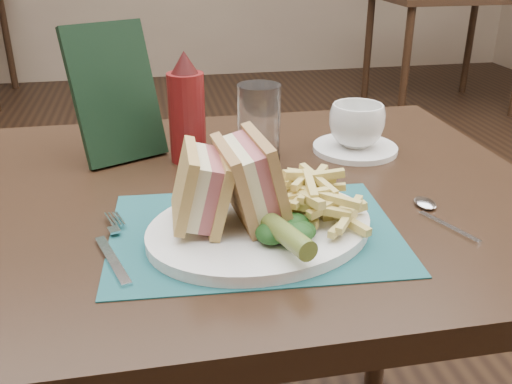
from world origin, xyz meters
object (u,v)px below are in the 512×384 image
(drinking_glass, at_px, (259,123))
(placemat, at_px, (254,232))
(sandwich_half_a, at_px, (185,188))
(coffee_cup, at_px, (357,125))
(sandwich_half_b, at_px, (235,181))
(plate, at_px, (260,228))
(ketchup_bottle, at_px, (187,107))
(saucer, at_px, (355,148))
(table_main, at_px, (252,376))
(table_bg_right, at_px, (441,51))
(check_presenter, at_px, (115,93))

(drinking_glass, bearing_deg, placemat, -102.28)
(sandwich_half_a, relative_size, coffee_cup, 1.07)
(placemat, distance_m, sandwich_half_b, 0.08)
(placemat, bearing_deg, plate, -41.70)
(sandwich_half_b, bearing_deg, ketchup_bottle, 92.60)
(sandwich_half_a, distance_m, saucer, 0.42)
(table_main, bearing_deg, placemat, -98.60)
(sandwich_half_a, relative_size, sandwich_half_b, 0.89)
(table_bg_right, xyz_separation_m, drinking_glass, (-1.76, -2.65, 0.44))
(plate, height_order, sandwich_half_b, sandwich_half_b)
(plate, height_order, sandwich_half_a, sandwich_half_a)
(coffee_cup, bearing_deg, check_presenter, 172.64)
(sandwich_half_b, distance_m, coffee_cup, 0.37)
(plate, xyz_separation_m, coffee_cup, (0.23, 0.27, 0.04))
(table_main, height_order, table_bg_right, same)
(coffee_cup, height_order, drinking_glass, drinking_glass)
(sandwich_half_a, height_order, sandwich_half_b, sandwich_half_b)
(saucer, xyz_separation_m, coffee_cup, (0.00, 0.00, 0.04))
(saucer, bearing_deg, sandwich_half_a, -140.83)
(table_bg_right, height_order, check_presenter, check_presenter)
(table_bg_right, distance_m, placemat, 3.44)
(placemat, bearing_deg, drinking_glass, 77.72)
(table_bg_right, bearing_deg, drinking_glass, -123.58)
(coffee_cup, relative_size, drinking_glass, 0.74)
(ketchup_bottle, bearing_deg, sandwich_half_a, -95.18)
(table_bg_right, bearing_deg, sandwich_half_a, -123.23)
(ketchup_bottle, bearing_deg, placemat, -77.34)
(drinking_glass, bearing_deg, coffee_cup, 1.95)
(sandwich_half_b, height_order, coffee_cup, sandwich_half_b)
(table_bg_right, height_order, plate, plate)
(drinking_glass, xyz_separation_m, ketchup_bottle, (-0.12, 0.02, 0.03))
(plate, relative_size, sandwich_half_a, 2.91)
(check_presenter, bearing_deg, ketchup_bottle, -45.02)
(saucer, bearing_deg, placemat, -131.37)
(table_bg_right, height_order, coffee_cup, coffee_cup)
(table_main, bearing_deg, coffee_cup, 29.81)
(saucer, bearing_deg, coffee_cup, 0.00)
(table_bg_right, height_order, sandwich_half_b, sandwich_half_b)
(check_presenter, bearing_deg, table_main, -67.00)
(table_bg_right, xyz_separation_m, plate, (-1.81, -2.91, 0.38))
(sandwich_half_b, height_order, check_presenter, check_presenter)
(saucer, bearing_deg, drinking_glass, -178.05)
(placemat, xyz_separation_m, check_presenter, (-0.18, 0.32, 0.11))
(saucer, distance_m, drinking_glass, 0.19)
(ketchup_bottle, bearing_deg, sandwich_half_b, -82.01)
(sandwich_half_a, bearing_deg, sandwich_half_b, 1.42)
(table_bg_right, bearing_deg, plate, -121.83)
(plate, xyz_separation_m, ketchup_bottle, (-0.07, 0.28, 0.08))
(table_bg_right, height_order, sandwich_half_a, sandwich_half_a)
(placemat, relative_size, check_presenter, 1.61)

